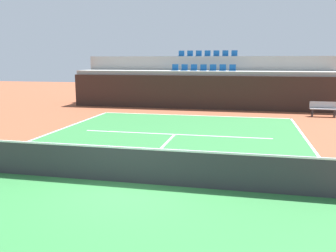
# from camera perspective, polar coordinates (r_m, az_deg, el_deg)

# --- Properties ---
(ground_plane) EXTENTS (80.00, 80.00, 0.00)m
(ground_plane) POSITION_cam_1_polar(r_m,az_deg,el_deg) (9.70, -6.47, -8.95)
(ground_plane) COLOR brown
(court_surface) EXTENTS (11.00, 24.00, 0.01)m
(court_surface) POSITION_cam_1_polar(r_m,az_deg,el_deg) (9.70, -6.47, -8.92)
(court_surface) COLOR #2D7238
(court_surface) RESTS_ON ground_plane
(baseline_far) EXTENTS (11.00, 0.10, 0.00)m
(baseline_far) POSITION_cam_1_polar(r_m,az_deg,el_deg) (21.06, 4.06, 1.68)
(baseline_far) COLOR white
(baseline_far) RESTS_ON court_surface
(service_line_far) EXTENTS (8.26, 0.10, 0.00)m
(service_line_far) POSITION_cam_1_polar(r_m,az_deg,el_deg) (15.67, 1.09, -1.33)
(service_line_far) COLOR white
(service_line_far) RESTS_ON court_surface
(centre_service_line) EXTENTS (0.10, 6.40, 0.00)m
(centre_service_line) POSITION_cam_1_polar(r_m,az_deg,el_deg) (12.63, -1.78, -4.22)
(centre_service_line) COLOR white
(centre_service_line) RESTS_ON court_surface
(back_wall) EXTENTS (17.67, 0.30, 2.20)m
(back_wall) POSITION_cam_1_polar(r_m,az_deg,el_deg) (23.81, 5.14, 5.32)
(back_wall) COLOR black
(back_wall) RESTS_ON ground_plane
(stands_tier_lower) EXTENTS (17.67, 2.40, 2.48)m
(stands_tier_lower) POSITION_cam_1_polar(r_m,az_deg,el_deg) (25.13, 5.54, 5.89)
(stands_tier_lower) COLOR #9E9E99
(stands_tier_lower) RESTS_ON ground_plane
(stands_tier_upper) EXTENTS (17.67, 2.40, 3.47)m
(stands_tier_upper) POSITION_cam_1_polar(r_m,az_deg,el_deg) (27.48, 6.17, 7.31)
(stands_tier_upper) COLOR #9E9E99
(stands_tier_upper) RESTS_ON ground_plane
(seating_row_lower) EXTENTS (4.41, 0.44, 0.44)m
(seating_row_lower) POSITION_cam_1_polar(r_m,az_deg,el_deg) (25.15, 5.62, 9.01)
(seating_row_lower) COLOR #145193
(seating_row_lower) RESTS_ON stands_tier_lower
(seating_row_upper) EXTENTS (4.41, 0.44, 0.44)m
(seating_row_upper) POSITION_cam_1_polar(r_m,az_deg,el_deg) (27.53, 6.27, 11.19)
(seating_row_upper) COLOR #145193
(seating_row_upper) RESTS_ON stands_tier_upper
(tennis_net) EXTENTS (11.08, 0.08, 1.07)m
(tennis_net) POSITION_cam_1_polar(r_m,az_deg,el_deg) (9.54, -6.54, -6.06)
(tennis_net) COLOR black
(tennis_net) RESTS_ON court_surface
(player_bench) EXTENTS (1.50, 0.40, 0.85)m
(player_bench) POSITION_cam_1_polar(r_m,az_deg,el_deg) (22.43, 23.45, 2.66)
(player_bench) COLOR #99999E
(player_bench) RESTS_ON ground_plane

